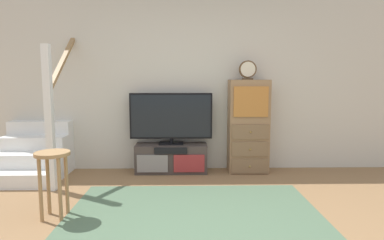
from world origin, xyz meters
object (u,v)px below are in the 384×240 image
television (171,117)px  side_cabinet (248,126)px  desk_clock (248,70)px  bar_stool_near (53,169)px  media_console (171,158)px

television → side_cabinet: size_ratio=0.88×
desk_clock → side_cabinet: bearing=28.6°
television → side_cabinet: side_cabinet is taller
desk_clock → bar_stool_near: desk_clock is taller
media_console → desk_clock: desk_clock is taller
television → media_console: bearing=-90.0°
television → side_cabinet: (1.14, -0.01, -0.14)m
desk_clock → bar_stool_near: bearing=-143.7°
media_console → desk_clock: size_ratio=3.82×
side_cabinet → bar_stool_near: bearing=-143.8°
television → bar_stool_near: size_ratio=1.80×
media_console → desk_clock: (1.12, -0.00, 1.30)m
desk_clock → media_console: bearing=179.8°
media_console → bar_stool_near: bearing=-124.0°
side_cabinet → bar_stool_near: size_ratio=2.04×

